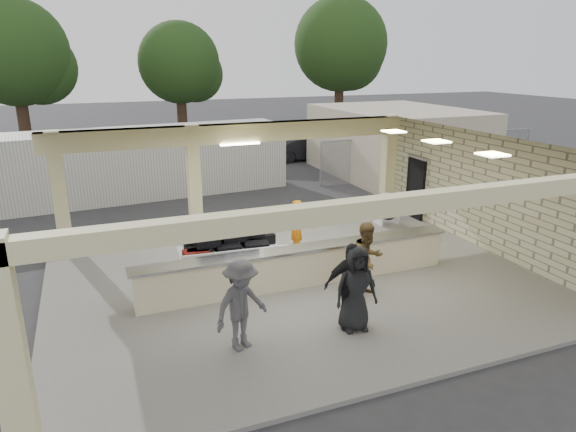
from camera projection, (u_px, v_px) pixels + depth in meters
name	position (u px, v px, depth m)	size (l,w,h in m)	color
ground	(292.00, 280.00, 13.34)	(120.00, 120.00, 0.00)	#2D2D2F
pavilion	(290.00, 222.00, 13.61)	(12.01, 10.00, 3.55)	slate
baggage_counter	(300.00, 266.00, 12.72)	(8.20, 0.58, 0.98)	beige
luggage_cart	(228.00, 245.00, 13.14)	(2.70, 1.79, 1.51)	white
drum_fan	(387.00, 207.00, 17.42)	(0.96, 0.53, 1.05)	white
baggage_handler	(295.00, 227.00, 14.66)	(0.58, 0.32, 1.59)	orange
passenger_a	(367.00, 259.00, 12.03)	(0.88, 0.39, 1.81)	brown
passenger_b	(350.00, 286.00, 10.58)	(1.09, 0.40, 1.86)	black
passenger_c	(241.00, 305.00, 9.79)	(1.18, 0.42, 1.83)	#4B4B50
passenger_d	(356.00, 288.00, 10.50)	(0.89, 0.37, 1.83)	black
car_white_a	(364.00, 152.00, 27.62)	(2.15, 4.53, 1.29)	silver
car_white_b	(386.00, 143.00, 29.87)	(1.85, 4.97, 1.57)	silver
car_dark	(305.00, 149.00, 28.85)	(1.35, 3.82, 1.27)	black
container_white	(132.00, 163.00, 21.03)	(12.80, 2.56, 2.77)	silver
fence	(433.00, 154.00, 24.89)	(12.06, 0.06, 2.03)	gray
tree_left	(21.00, 57.00, 30.46)	(6.60, 6.30, 9.00)	#382619
tree_mid	(183.00, 66.00, 35.93)	(6.00, 5.60, 8.00)	#382619
tree_right	(343.00, 48.00, 38.88)	(7.20, 7.00, 10.00)	#382619
adjacent_building	(396.00, 142.00, 25.09)	(6.00, 8.00, 3.20)	beige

